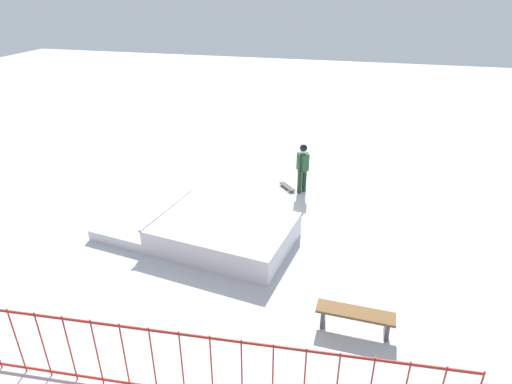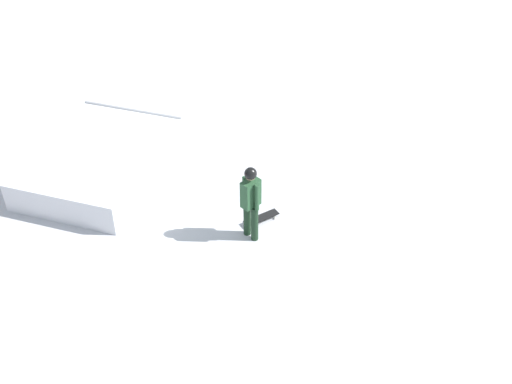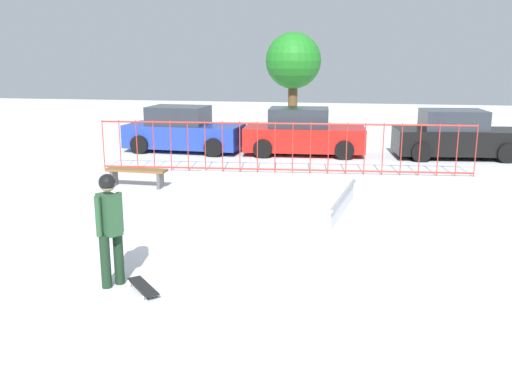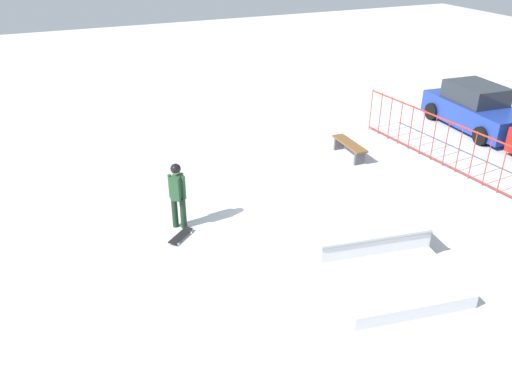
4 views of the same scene
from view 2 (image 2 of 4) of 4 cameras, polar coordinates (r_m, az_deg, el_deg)
The scene contains 4 objects.
ground_plane at distance 15.11m, azimuth -10.78°, elevation 1.10°, with size 60.00×60.00×0.00m, color silver.
skate_ramp at distance 15.56m, azimuth -12.79°, elevation 3.43°, with size 5.73×3.37×0.74m.
skater at distance 12.69m, azimuth -0.47°, elevation -0.53°, with size 0.44×0.40×1.73m.
skateboard at distance 13.66m, azimuth 0.46°, elevation -2.29°, with size 0.68×0.73×0.09m.
Camera 2 is at (-11.29, -4.63, 8.92)m, focal length 45.39 mm.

